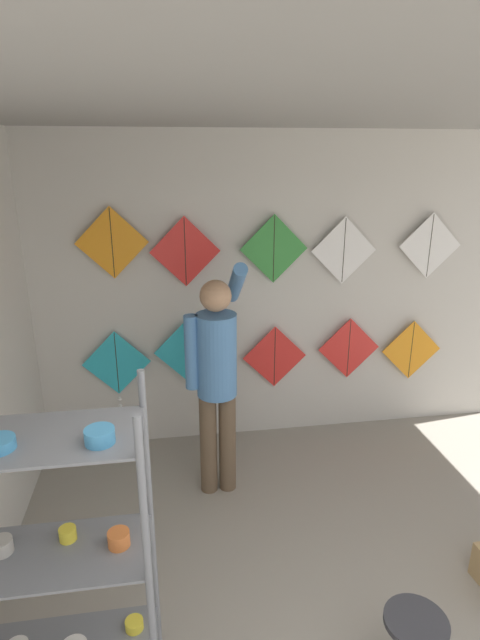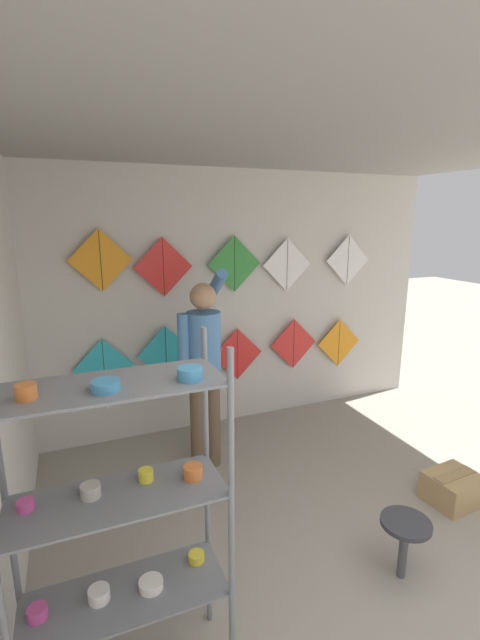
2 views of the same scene
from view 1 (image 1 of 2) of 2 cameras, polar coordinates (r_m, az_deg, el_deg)
name	(u,v)px [view 1 (image 1 of 2)]	position (r m, az deg, el deg)	size (l,w,h in m)	color
back_panel	(270,293)	(4.54, 3.42, 3.14)	(4.95, 0.06, 2.80)	beige
ceiling_slab	(349,107)	(2.72, 12.31, 22.70)	(4.95, 4.20, 0.04)	gray
shelf_rack	(33,567)	(2.39, -22.62, -24.60)	(0.98, 0.40, 1.77)	slate
shopkeeper	(217,370)	(3.79, -2.69, -5.69)	(0.47, 0.65, 1.87)	brown
stool	(415,631)	(3.06, 19.36, -30.54)	(0.32, 0.32, 0.41)	#4C4C51
kite_0	(117,365)	(4.58, -13.90, -5.07)	(0.60, 0.04, 0.74)	#28B2C6
kite_1	(188,351)	(4.52, -6.01, -3.59)	(0.60, 0.01, 0.60)	#28B2C6
kite_2	(275,357)	(4.66, 3.98, -4.22)	(0.60, 0.01, 0.60)	red
kite_3	(349,348)	(4.85, 12.32, -3.19)	(0.60, 0.01, 0.60)	red
kite_4	(411,350)	(5.13, 18.98, -3.27)	(0.60, 0.01, 0.60)	orange
kite_5	(112,243)	(4.27, -14.43, 8.53)	(0.60, 0.01, 0.60)	orange
kite_6	(185,252)	(4.27, -6.29, 7.77)	(0.60, 0.01, 0.60)	red
kite_7	(274,249)	(4.37, 3.89, 8.11)	(0.60, 0.01, 0.60)	#338C38
kite_8	(344,251)	(4.55, 11.78, 7.76)	(0.60, 0.01, 0.60)	white
kite_9	(430,246)	(4.89, 20.89, 7.93)	(0.60, 0.01, 0.60)	white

